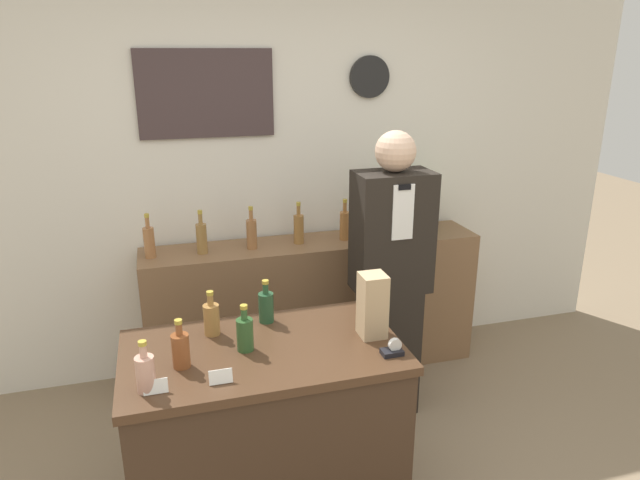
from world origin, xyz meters
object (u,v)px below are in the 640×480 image
object	(u,v)px
paper_bag	(372,305)
tape_dispenser	(393,349)
shopkeeper	(390,279)
potted_plant	(418,201)

from	to	relation	value
paper_bag	tape_dispenser	world-z (taller)	paper_bag
shopkeeper	tape_dispenser	bearing A→B (deg)	-112.27
shopkeeper	potted_plant	xyz separation A→B (m)	(0.44, 0.59, 0.29)
paper_bag	tape_dispenser	size ratio (longest dim) A/B	3.25
tape_dispenser	paper_bag	bearing A→B (deg)	97.42
shopkeeper	tape_dispenser	distance (m)	0.94
tape_dispenser	potted_plant	bearing A→B (deg)	61.52
paper_bag	potted_plant	bearing A→B (deg)	57.38
potted_plant	tape_dispenser	xyz separation A→B (m)	(-0.79, -1.46, -0.22)
paper_bag	tape_dispenser	bearing A→B (deg)	-82.58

